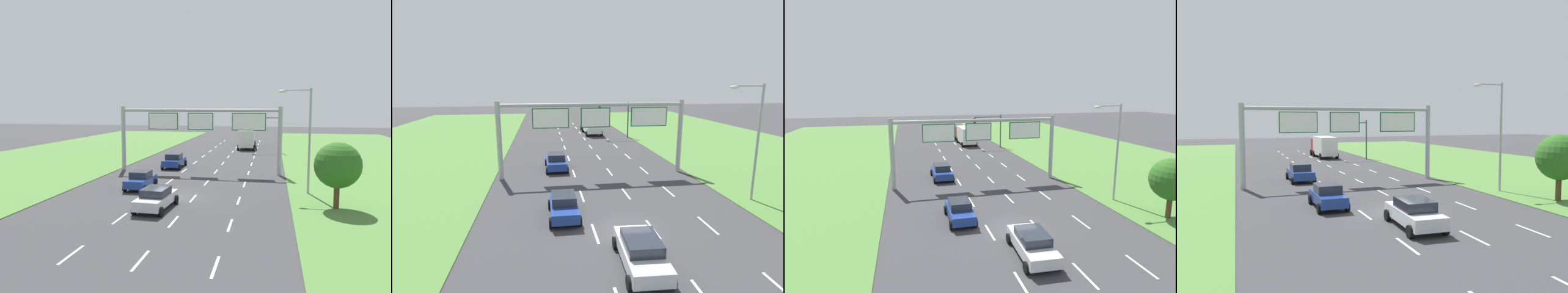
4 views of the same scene
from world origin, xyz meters
The scene contains 13 objects.
ground_plane centered at (0.00, 0.00, 0.00)m, with size 200.00×200.00×0.00m, color #38383A.
grass_verge_left centered at (-21.00, 10.00, 0.03)m, with size 24.00×120.00×0.06m, color #4C7A38.
lane_dashes_inner_left centered at (-1.75, 15.00, 0.00)m, with size 0.14×68.40×0.01m.
lane_dashes_inner_right centered at (1.75, 15.00, 0.00)m, with size 0.14×68.40×0.01m.
lane_dashes_slip centered at (5.25, 15.00, 0.00)m, with size 0.14×68.40×0.01m.
car_near_red centered at (-3.35, 13.83, 0.81)m, with size 2.23×4.39×1.63m.
car_lead_silver centered at (-0.15, -3.45, 0.78)m, with size 2.27×4.49×1.51m.
car_mid_lane centered at (-3.38, 2.54, 0.77)m, with size 1.97×3.98×1.52m.
box_truck centered at (3.58, 35.25, 1.70)m, with size 2.75×8.31×3.13m.
sign_gantry centered at (0.22, 11.23, 4.95)m, with size 17.24×0.44×7.00m.
traffic_light_mast centered at (6.73, 30.13, 3.87)m, with size 4.76×0.49×5.60m.
street_lamp centered at (10.17, 3.30, 5.08)m, with size 2.61×0.32×8.50m.
roadside_tree_near centered at (12.04, -1.03, 3.06)m, with size 3.17×3.17×4.66m.
Camera 1 is at (7.59, -28.10, 7.17)m, focal length 35.00 mm.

